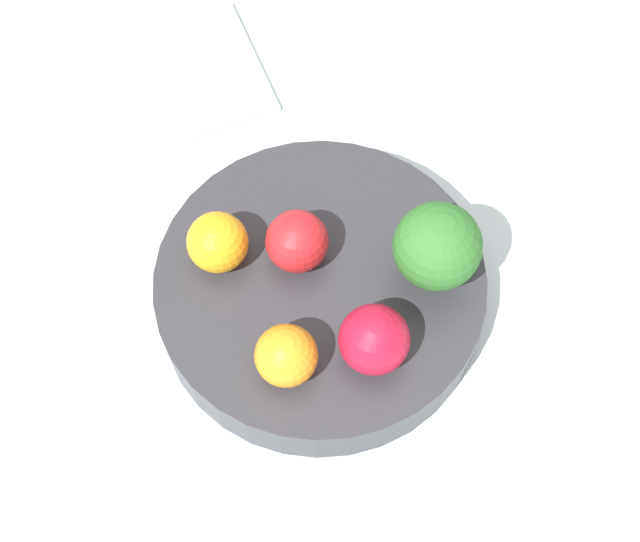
% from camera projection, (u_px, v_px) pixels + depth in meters
% --- Properties ---
extents(ground_plane, '(6.00, 6.00, 0.00)m').
position_uv_depth(ground_plane, '(320.00, 313.00, 0.70)').
color(ground_plane, gray).
extents(table_surface, '(1.20, 1.20, 0.02)m').
position_uv_depth(table_surface, '(320.00, 308.00, 0.69)').
color(table_surface, silver).
rests_on(table_surface, ground_plane).
extents(bowl, '(0.24, 0.24, 0.04)m').
position_uv_depth(bowl, '(320.00, 290.00, 0.66)').
color(bowl, '#2D2D33').
rests_on(bowl, table_surface).
extents(broccoli, '(0.06, 0.06, 0.07)m').
position_uv_depth(broccoli, '(437.00, 247.00, 0.61)').
color(broccoli, '#8CB76B').
rests_on(broccoli, bowl).
extents(apple_red, '(0.05, 0.05, 0.05)m').
position_uv_depth(apple_red, '(300.00, 239.00, 0.63)').
color(apple_red, red).
rests_on(apple_red, bowl).
extents(apple_green, '(0.05, 0.05, 0.05)m').
position_uv_depth(apple_green, '(374.00, 340.00, 0.60)').
color(apple_green, '#B7142D').
rests_on(apple_green, bowl).
extents(orange_front, '(0.04, 0.04, 0.04)m').
position_uv_depth(orange_front, '(286.00, 356.00, 0.59)').
color(orange_front, orange).
rests_on(orange_front, bowl).
extents(orange_back, '(0.04, 0.04, 0.04)m').
position_uv_depth(orange_back, '(218.00, 242.00, 0.63)').
color(orange_back, orange).
rests_on(orange_back, bowl).
extents(napkin, '(0.17, 0.17, 0.01)m').
position_uv_depth(napkin, '(183.00, 77.00, 0.78)').
color(napkin, silver).
rests_on(napkin, table_surface).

